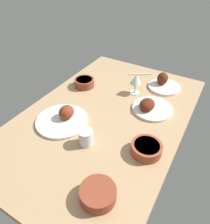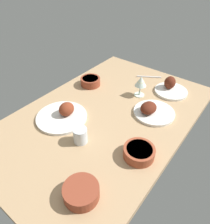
% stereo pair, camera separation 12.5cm
% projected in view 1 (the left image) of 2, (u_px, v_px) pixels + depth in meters
% --- Properties ---
extents(dining_table, '(1.40, 0.90, 0.04)m').
position_uv_depth(dining_table, '(105.00, 117.00, 1.28)').
color(dining_table, tan).
rests_on(dining_table, ground).
extents(plate_center_main, '(0.30, 0.30, 0.09)m').
position_uv_depth(plate_center_main, '(63.00, 118.00, 1.21)').
color(plate_center_main, silver).
rests_on(plate_center_main, dining_table).
extents(plate_near_viewer, '(0.25, 0.25, 0.08)m').
position_uv_depth(plate_near_viewer, '(150.00, 107.00, 1.29)').
color(plate_near_viewer, silver).
rests_on(plate_near_viewer, dining_table).
extents(plate_far_side, '(0.22, 0.22, 0.10)m').
position_uv_depth(plate_far_side, '(163.00, 83.00, 1.49)').
color(plate_far_side, silver).
rests_on(plate_far_side, dining_table).
extents(bowl_onions, '(0.14, 0.14, 0.06)m').
position_uv_depth(bowl_onions, '(84.00, 82.00, 1.50)').
color(bowl_onions, brown).
rests_on(bowl_onions, dining_table).
extents(bowl_soup, '(0.15, 0.15, 0.05)m').
position_uv_depth(bowl_soup, '(146.00, 148.00, 1.02)').
color(bowl_soup, brown).
rests_on(bowl_soup, dining_table).
extents(bowl_cream, '(0.15, 0.15, 0.06)m').
position_uv_depth(bowl_cream, '(98.00, 194.00, 0.84)').
color(bowl_cream, brown).
rests_on(bowl_cream, dining_table).
extents(wine_glass, '(0.08, 0.08, 0.14)m').
position_uv_depth(wine_glass, '(136.00, 80.00, 1.39)').
color(wine_glass, silver).
rests_on(wine_glass, dining_table).
extents(water_tumbler, '(0.07, 0.07, 0.08)m').
position_uv_depth(water_tumbler, '(86.00, 137.00, 1.06)').
color(water_tumbler, silver).
rests_on(water_tumbler, dining_table).
extents(fork_loose, '(0.11, 0.16, 0.01)m').
position_uv_depth(fork_loose, '(140.00, 74.00, 1.64)').
color(fork_loose, silver).
rests_on(fork_loose, dining_table).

